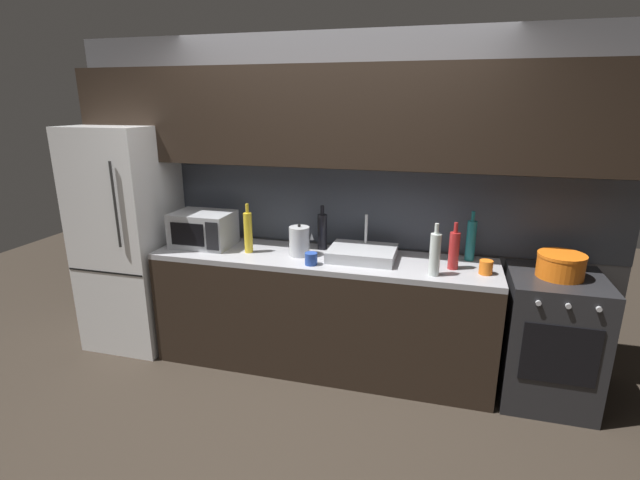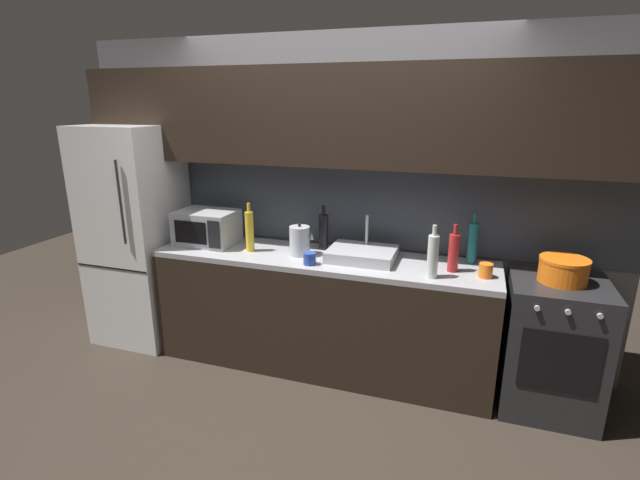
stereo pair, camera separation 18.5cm
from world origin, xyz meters
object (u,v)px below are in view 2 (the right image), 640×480
at_px(microwave, 207,227).
at_px(mug_blue, 310,259).
at_px(wine_bottle_clear, 433,256).
at_px(kettle, 300,241).
at_px(mug_orange, 486,270).
at_px(oven_range, 552,345).
at_px(cooking_pot, 563,270).
at_px(wine_bottle_yellow, 250,231).
at_px(wine_bottle_red, 454,252).
at_px(wine_bottle_teal, 473,242).
at_px(wine_bottle_dark, 324,231).
at_px(refrigerator, 137,235).

xyz_separation_m(microwave, mug_blue, (0.95, -0.21, -0.09)).
height_order(microwave, wine_bottle_clear, wine_bottle_clear).
relative_size(kettle, mug_orange, 2.57).
bearing_deg(wine_bottle_clear, mug_orange, 18.74).
distance_m(oven_range, cooking_pot, 0.53).
xyz_separation_m(wine_bottle_yellow, wine_bottle_red, (1.50, 0.03, -0.02)).
bearing_deg(wine_bottle_teal, wine_bottle_clear, -121.85).
bearing_deg(wine_bottle_yellow, microwave, 171.01).
bearing_deg(oven_range, mug_orange, -171.89).
bearing_deg(wine_bottle_teal, mug_orange, -70.58).
bearing_deg(wine_bottle_red, wine_bottle_clear, -126.76).
bearing_deg(wine_bottle_clear, wine_bottle_red, 53.24).
bearing_deg(cooking_pot, wine_bottle_yellow, -178.76).
bearing_deg(microwave, wine_bottle_dark, 9.77).
bearing_deg(wine_bottle_dark, microwave, -170.23).
height_order(microwave, wine_bottle_yellow, wine_bottle_yellow).
relative_size(microwave, wine_bottle_teal, 1.27).
bearing_deg(cooking_pot, wine_bottle_red, -178.53).
height_order(wine_bottle_red, mug_orange, wine_bottle_red).
relative_size(wine_bottle_teal, wine_bottle_dark, 1.05).
relative_size(wine_bottle_teal, cooking_pot, 1.21).
bearing_deg(wine_bottle_yellow, cooking_pot, 1.24).
height_order(wine_bottle_red, wine_bottle_clear, wine_bottle_clear).
height_order(wine_bottle_teal, mug_orange, wine_bottle_teal).
distance_m(wine_bottle_teal, mug_blue, 1.15).
height_order(refrigerator, mug_blue, refrigerator).
bearing_deg(kettle, mug_blue, -51.68).
xyz_separation_m(microwave, mug_orange, (2.12, -0.09, -0.09)).
bearing_deg(mug_blue, wine_bottle_dark, 92.95).
height_order(wine_bottle_clear, wine_bottle_teal, wine_bottle_teal).
distance_m(kettle, mug_orange, 1.32).
height_order(wine_bottle_teal, cooking_pot, wine_bottle_teal).
height_order(microwave, mug_orange, microwave).
bearing_deg(kettle, wine_bottle_teal, 10.19).
distance_m(wine_bottle_yellow, mug_orange, 1.71).
xyz_separation_m(oven_range, kettle, (-1.78, -0.01, 0.56)).
height_order(kettle, mug_blue, kettle).
bearing_deg(cooking_pot, kettle, -179.47).
relative_size(refrigerator, kettle, 7.53).
bearing_deg(microwave, wine_bottle_red, -1.07).
distance_m(wine_bottle_yellow, cooking_pot, 2.18).
height_order(kettle, mug_orange, kettle).
xyz_separation_m(wine_bottle_yellow, wine_bottle_clear, (1.38, -0.13, -0.01)).
bearing_deg(wine_bottle_teal, refrigerator, -175.71).
distance_m(oven_range, microwave, 2.65).
height_order(wine_bottle_yellow, mug_orange, wine_bottle_yellow).
height_order(kettle, cooking_pot, kettle).
distance_m(wine_bottle_dark, mug_blue, 0.39).
xyz_separation_m(refrigerator, cooking_pot, (3.27, 0.00, 0.07)).
bearing_deg(mug_blue, refrigerator, 173.14).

